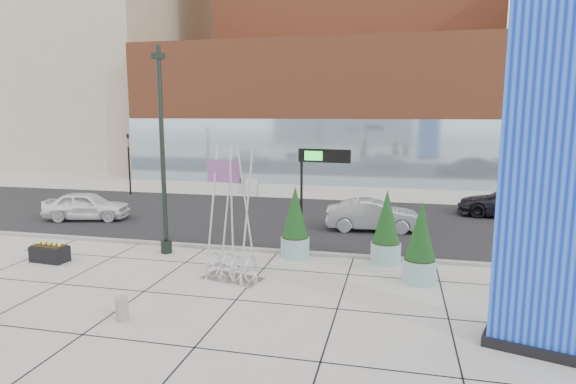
% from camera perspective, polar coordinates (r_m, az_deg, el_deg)
% --- Properties ---
extents(ground, '(160.00, 160.00, 0.00)m').
position_cam_1_polar(ground, '(15.85, -8.45, -10.91)').
color(ground, '#9E9991').
rests_on(ground, ground).
extents(street_asphalt, '(80.00, 12.00, 0.02)m').
position_cam_1_polar(street_asphalt, '(25.04, -0.12, -3.20)').
color(street_asphalt, black).
rests_on(street_asphalt, ground).
extents(curb_edge, '(80.00, 0.30, 0.12)m').
position_cam_1_polar(curb_edge, '(19.41, -4.15, -6.82)').
color(curb_edge, gray).
rests_on(curb_edge, ground).
extents(tower_podium, '(34.00, 10.00, 11.00)m').
position_cam_1_polar(tower_podium, '(41.06, 6.69, 9.37)').
color(tower_podium, brown).
rests_on(tower_podium, ground).
extents(tower_glass_front, '(34.00, 0.60, 5.00)m').
position_cam_1_polar(tower_glass_front, '(36.42, 5.76, 4.67)').
color(tower_glass_front, '#8CA5B2').
rests_on(tower_glass_front, ground).
extents(building_beige_left, '(18.00, 20.00, 34.00)m').
position_cam_1_polar(building_beige_left, '(58.41, -21.43, 20.16)').
color(building_beige_left, tan).
rests_on(building_beige_left, ground).
extents(blue_pylon, '(2.83, 1.89, 8.68)m').
position_cam_1_polar(blue_pylon, '(12.12, 29.57, 2.12)').
color(blue_pylon, '#0B2BB3').
rests_on(blue_pylon, ground).
extents(lamp_post, '(0.54, 0.44, 7.94)m').
position_cam_1_polar(lamp_post, '(19.10, -14.58, 2.41)').
color(lamp_post, black).
rests_on(lamp_post, ground).
extents(public_art_sculpture, '(2.16, 1.43, 4.50)m').
position_cam_1_polar(public_art_sculpture, '(15.96, -6.63, -6.28)').
color(public_art_sculpture, silver).
rests_on(public_art_sculpture, ground).
extents(concrete_bollard, '(0.34, 0.34, 0.65)m').
position_cam_1_polar(concrete_bollard, '(13.88, -19.07, -12.91)').
color(concrete_bollard, gray).
rests_on(concrete_bollard, ground).
extents(overhead_street_sign, '(1.96, 0.38, 4.14)m').
position_cam_1_polar(overhead_street_sign, '(17.93, 3.84, 3.25)').
color(overhead_street_sign, black).
rests_on(overhead_street_sign, ground).
extents(round_planter_east, '(1.08, 1.08, 2.70)m').
position_cam_1_polar(round_planter_east, '(16.19, 15.41, -5.98)').
color(round_planter_east, '#7FABA9').
rests_on(round_planter_east, ground).
extents(round_planter_mid, '(1.09, 1.09, 2.74)m').
position_cam_1_polar(round_planter_mid, '(17.91, 11.58, -4.29)').
color(round_planter_mid, '#7FABA9').
rests_on(round_planter_mid, ground).
extents(round_planter_west, '(1.10, 1.10, 2.75)m').
position_cam_1_polar(round_planter_west, '(18.29, 0.85, -3.79)').
color(round_planter_west, '#7FABA9').
rests_on(round_planter_west, ground).
extents(box_planter_north, '(1.40, 0.80, 0.74)m').
position_cam_1_polar(box_planter_north, '(20.03, -26.40, -6.45)').
color(box_planter_north, black).
rests_on(box_planter_north, ground).
extents(car_white_west, '(4.51, 2.63, 1.44)m').
position_cam_1_polar(car_white_west, '(26.82, -22.75, -1.55)').
color(car_white_west, white).
rests_on(car_white_west, ground).
extents(car_silver_mid, '(4.47, 1.90, 1.43)m').
position_cam_1_polar(car_silver_mid, '(22.84, 10.05, -2.77)').
color(car_silver_mid, '#999CA0').
rests_on(car_silver_mid, ground).
extents(car_dark_east, '(5.60, 2.72, 1.57)m').
position_cam_1_polar(car_dark_east, '(27.98, 24.98, -1.13)').
color(car_dark_east, black).
rests_on(car_dark_east, ground).
extents(traffic_signal, '(0.15, 0.18, 4.10)m').
position_cam_1_polar(traffic_signal, '(33.86, -18.34, 3.55)').
color(traffic_signal, black).
rests_on(traffic_signal, ground).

